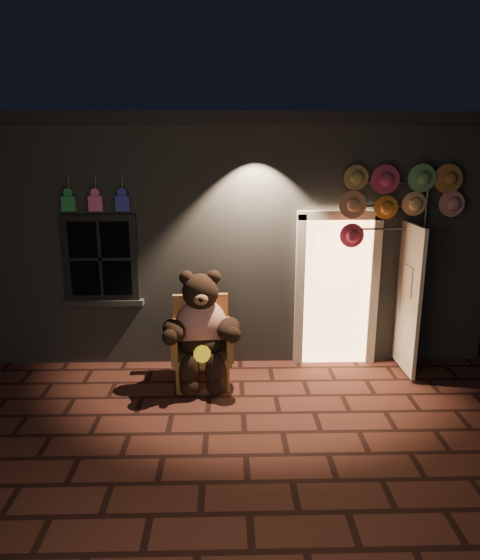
{
  "coord_description": "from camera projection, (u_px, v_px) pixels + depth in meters",
  "views": [
    {
      "loc": [
        -0.17,
        -5.24,
        2.96
      ],
      "look_at": [
        -0.01,
        1.0,
        1.35
      ],
      "focal_mm": 32.0,
      "sensor_mm": 36.0,
      "label": 1
    }
  ],
  "objects": [
    {
      "name": "shop_building",
      "position": [
        237.0,
        220.0,
        9.24
      ],
      "size": [
        7.3,
        5.95,
        3.51
      ],
      "color": "slate",
      "rests_on": "ground"
    },
    {
      "name": "hat_rack",
      "position": [
        399.0,
        200.0,
        6.52
      ],
      "size": [
        1.58,
        0.22,
        2.8
      ],
      "color": "#59595E",
      "rests_on": "ground"
    },
    {
      "name": "teddy_bear",
      "position": [
        201.0,
        329.0,
        6.36
      ],
      "size": [
        1.09,
        0.87,
        1.5
      ],
      "rotation": [
        0.0,
        0.0,
        0.08
      ],
      "color": "red",
      "rests_on": "ground"
    },
    {
      "name": "wicker_armchair",
      "position": [
        202.0,
        340.0,
        6.55
      ],
      "size": [
        0.82,
        0.75,
        1.12
      ],
      "rotation": [
        0.0,
        0.0,
        0.08
      ],
      "color": "olive",
      "rests_on": "ground"
    },
    {
      "name": "ground",
      "position": [
        243.0,
        413.0,
        5.82
      ],
      "size": [
        60.0,
        60.0,
        0.0
      ],
      "primitive_type": "plane",
      "color": "#552920",
      "rests_on": "ground"
    }
  ]
}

